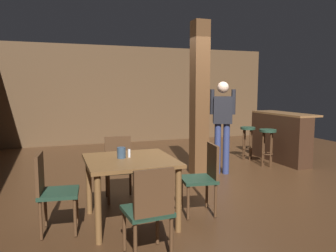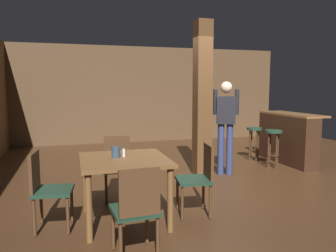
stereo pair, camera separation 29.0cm
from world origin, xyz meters
name	(u,v)px [view 1 (the left image)]	position (x,y,z in m)	size (l,w,h in m)	color
ground_plane	(210,180)	(0.00, 0.00, 0.00)	(10.80, 10.80, 0.00)	#422816
wall_back	(143,95)	(0.00, 4.50, 1.40)	(8.00, 0.10, 2.80)	brown
pillar	(199,99)	(-0.02, 0.45, 1.40)	(0.28, 0.28, 2.80)	brown
dining_table	(130,169)	(-1.71, -1.28, 0.66)	(1.02, 1.02, 0.78)	brown
chair_west	(51,188)	(-2.60, -1.28, 0.51)	(0.47, 0.47, 0.89)	#1E3828
chair_north	(119,165)	(-1.68, -0.41, 0.51)	(0.45, 0.45, 0.89)	#1E3828
chair_south	(150,208)	(-1.74, -2.20, 0.51)	(0.45, 0.45, 0.89)	#1E3828
chair_east	(204,175)	(-0.77, -1.33, 0.51)	(0.48, 0.48, 0.89)	#1E3828
napkin_cup	(121,153)	(-1.80, -1.21, 0.84)	(0.10, 0.10, 0.13)	#33475B
salt_shaker	(129,153)	(-1.70, -1.20, 0.83)	(0.03, 0.03, 0.10)	silver
standing_person	(222,121)	(0.40, 0.34, 1.00)	(0.46, 0.32, 1.72)	black
bar_counter	(280,137)	(2.12, 0.86, 0.54)	(0.56, 1.62, 1.07)	brown
bar_stool_near	(268,139)	(1.58, 0.56, 0.57)	(0.34, 0.34, 0.76)	#1E3828
bar_stool_mid	(248,135)	(1.56, 1.26, 0.54)	(0.33, 0.33, 0.73)	#1E3828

